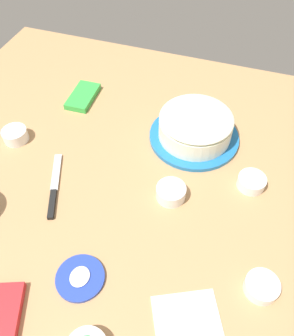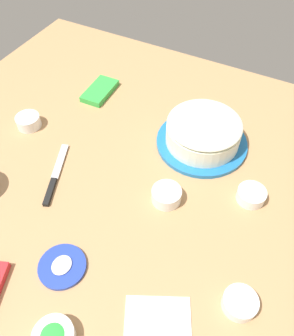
{
  "view_description": "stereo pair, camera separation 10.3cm",
  "coord_description": "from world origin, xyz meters",
  "px_view_note": "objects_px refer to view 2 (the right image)",
  "views": [
    {
      "loc": [
        -0.52,
        -0.26,
        0.83
      ],
      "look_at": [
        0.11,
        -0.05,
        0.04
      ],
      "focal_mm": 37.16,
      "sensor_mm": 36.0,
      "label": 1
    },
    {
      "loc": [
        -0.48,
        -0.35,
        0.83
      ],
      "look_at": [
        0.11,
        -0.05,
        0.04
      ],
      "focal_mm": 37.16,
      "sensor_mm": 36.0,
      "label": 2
    }
  ],
  "objects_px": {
    "spreading_knife": "(54,179)",
    "frosting_tub_lid": "(61,266)",
    "sprinkle_bowl_rainbow": "(28,121)",
    "candy_box_lower": "(100,91)",
    "sprinkle_bowl_orange": "(166,195)",
    "paper_napkin": "(158,330)",
    "sprinkle_bowl_pink": "(251,195)",
    "frosted_cake": "(203,133)",
    "sprinkle_bowl_yellow": "(240,303)"
  },
  "relations": [
    {
      "from": "sprinkle_bowl_rainbow",
      "to": "spreading_knife",
      "type": "bearing_deg",
      "value": -124.73
    },
    {
      "from": "spreading_knife",
      "to": "paper_napkin",
      "type": "bearing_deg",
      "value": -117.23
    },
    {
      "from": "frosted_cake",
      "to": "candy_box_lower",
      "type": "height_order",
      "value": "frosted_cake"
    },
    {
      "from": "sprinkle_bowl_rainbow",
      "to": "candy_box_lower",
      "type": "height_order",
      "value": "sprinkle_bowl_rainbow"
    },
    {
      "from": "frosted_cake",
      "to": "sprinkle_bowl_rainbow",
      "type": "bearing_deg",
      "value": 108.96
    },
    {
      "from": "sprinkle_bowl_yellow",
      "to": "candy_box_lower",
      "type": "distance_m",
      "value": 0.87
    },
    {
      "from": "frosting_tub_lid",
      "to": "sprinkle_bowl_orange",
      "type": "bearing_deg",
      "value": -25.43
    },
    {
      "from": "frosted_cake",
      "to": "sprinkle_bowl_orange",
      "type": "height_order",
      "value": "frosted_cake"
    },
    {
      "from": "sprinkle_bowl_orange",
      "to": "frosted_cake",
      "type": "bearing_deg",
      "value": -1.87
    },
    {
      "from": "candy_box_lower",
      "to": "sprinkle_bowl_orange",
      "type": "bearing_deg",
      "value": -129.12
    },
    {
      "from": "sprinkle_bowl_pink",
      "to": "candy_box_lower",
      "type": "bearing_deg",
      "value": 71.8
    },
    {
      "from": "frosting_tub_lid",
      "to": "sprinkle_bowl_orange",
      "type": "height_order",
      "value": "sprinkle_bowl_orange"
    },
    {
      "from": "sprinkle_bowl_rainbow",
      "to": "candy_box_lower",
      "type": "relative_size",
      "value": 0.52
    },
    {
      "from": "sprinkle_bowl_orange",
      "to": "candy_box_lower",
      "type": "relative_size",
      "value": 0.55
    },
    {
      "from": "frosting_tub_lid",
      "to": "sprinkle_bowl_rainbow",
      "type": "relative_size",
      "value": 1.49
    },
    {
      "from": "candy_box_lower",
      "to": "paper_napkin",
      "type": "bearing_deg",
      "value": -141.24
    },
    {
      "from": "frosted_cake",
      "to": "sprinkle_bowl_yellow",
      "type": "bearing_deg",
      "value": -148.84
    },
    {
      "from": "sprinkle_bowl_pink",
      "to": "sprinkle_bowl_rainbow",
      "type": "relative_size",
      "value": 1.02
    },
    {
      "from": "sprinkle_bowl_pink",
      "to": "sprinkle_bowl_rainbow",
      "type": "height_order",
      "value": "sprinkle_bowl_rainbow"
    },
    {
      "from": "frosting_tub_lid",
      "to": "spreading_knife",
      "type": "distance_m",
      "value": 0.28
    },
    {
      "from": "candy_box_lower",
      "to": "sprinkle_bowl_rainbow",
      "type": "bearing_deg",
      "value": 153.54
    },
    {
      "from": "sprinkle_bowl_yellow",
      "to": "sprinkle_bowl_pink",
      "type": "relative_size",
      "value": 1.0
    },
    {
      "from": "spreading_knife",
      "to": "candy_box_lower",
      "type": "distance_m",
      "value": 0.43
    },
    {
      "from": "paper_napkin",
      "to": "frosting_tub_lid",
      "type": "bearing_deg",
      "value": 85.15
    },
    {
      "from": "sprinkle_bowl_orange",
      "to": "sprinkle_bowl_rainbow",
      "type": "height_order",
      "value": "same"
    },
    {
      "from": "frosting_tub_lid",
      "to": "frosted_cake",
      "type": "bearing_deg",
      "value": -15.37
    },
    {
      "from": "frosting_tub_lid",
      "to": "paper_napkin",
      "type": "relative_size",
      "value": 0.8
    },
    {
      "from": "frosted_cake",
      "to": "spreading_knife",
      "type": "bearing_deg",
      "value": 135.59
    },
    {
      "from": "frosted_cake",
      "to": "paper_napkin",
      "type": "xyz_separation_m",
      "value": [
        -0.58,
        -0.13,
        -0.05
      ]
    },
    {
      "from": "sprinkle_bowl_orange",
      "to": "spreading_knife",
      "type": "bearing_deg",
      "value": 105.44
    },
    {
      "from": "spreading_knife",
      "to": "frosting_tub_lid",
      "type": "bearing_deg",
      "value": -139.51
    },
    {
      "from": "frosted_cake",
      "to": "sprinkle_bowl_orange",
      "type": "relative_size",
      "value": 3.47
    },
    {
      "from": "frosting_tub_lid",
      "to": "paper_napkin",
      "type": "bearing_deg",
      "value": -94.85
    },
    {
      "from": "sprinkle_bowl_yellow",
      "to": "paper_napkin",
      "type": "bearing_deg",
      "value": 133.57
    },
    {
      "from": "sprinkle_bowl_orange",
      "to": "sprinkle_bowl_rainbow",
      "type": "relative_size",
      "value": 1.06
    },
    {
      "from": "sprinkle_bowl_yellow",
      "to": "sprinkle_bowl_rainbow",
      "type": "xyz_separation_m",
      "value": [
        0.25,
        0.82,
        0.0
      ]
    },
    {
      "from": "spreading_knife",
      "to": "candy_box_lower",
      "type": "relative_size",
      "value": 1.47
    },
    {
      "from": "spreading_knife",
      "to": "sprinkle_bowl_rainbow",
      "type": "bearing_deg",
      "value": 55.27
    },
    {
      "from": "paper_napkin",
      "to": "sprinkle_bowl_yellow",
      "type": "bearing_deg",
      "value": -46.43
    },
    {
      "from": "frosted_cake",
      "to": "spreading_knife",
      "type": "distance_m",
      "value": 0.48
    },
    {
      "from": "frosting_tub_lid",
      "to": "candy_box_lower",
      "type": "height_order",
      "value": "candy_box_lower"
    },
    {
      "from": "frosting_tub_lid",
      "to": "paper_napkin",
      "type": "xyz_separation_m",
      "value": [
        -0.02,
        -0.28,
        -0.0
      ]
    },
    {
      "from": "sprinkle_bowl_orange",
      "to": "paper_napkin",
      "type": "height_order",
      "value": "sprinkle_bowl_orange"
    },
    {
      "from": "frosted_cake",
      "to": "spreading_knife",
      "type": "xyz_separation_m",
      "value": [
        -0.34,
        0.34,
        -0.04
      ]
    },
    {
      "from": "spreading_knife",
      "to": "sprinkle_bowl_yellow",
      "type": "xyz_separation_m",
      "value": [
        -0.1,
        -0.61,
        0.01
      ]
    },
    {
      "from": "sprinkle_bowl_rainbow",
      "to": "candy_box_lower",
      "type": "bearing_deg",
      "value": -24.44
    },
    {
      "from": "sprinkle_bowl_yellow",
      "to": "paper_napkin",
      "type": "relative_size",
      "value": 0.54
    },
    {
      "from": "sprinkle_bowl_orange",
      "to": "sprinkle_bowl_rainbow",
      "type": "bearing_deg",
      "value": 83.58
    },
    {
      "from": "frosting_tub_lid",
      "to": "sprinkle_bowl_rainbow",
      "type": "distance_m",
      "value": 0.54
    },
    {
      "from": "sprinkle_bowl_pink",
      "to": "frosting_tub_lid",
      "type": "bearing_deg",
      "value": 139.39
    }
  ]
}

